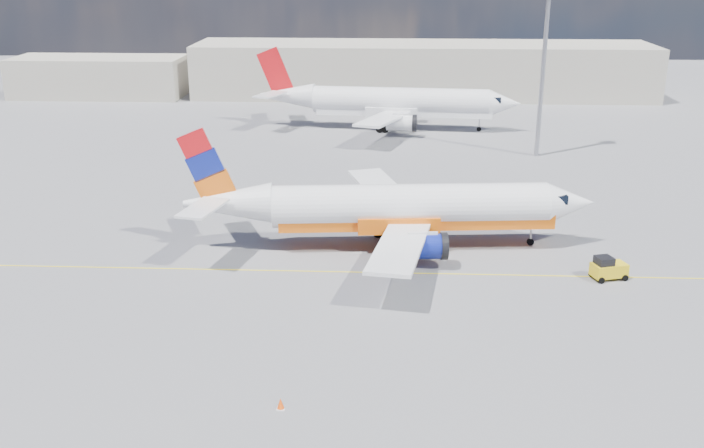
{
  "coord_description": "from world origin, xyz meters",
  "views": [
    {
      "loc": [
        0.04,
        -47.99,
        21.43
      ],
      "look_at": [
        -2.45,
        3.27,
        3.5
      ],
      "focal_mm": 40.0,
      "sensor_mm": 36.0,
      "label": 1
    }
  ],
  "objects_px": {
    "main_jet": "(397,208)",
    "gse_tug": "(608,268)",
    "traffic_cone": "(281,404)",
    "second_jet": "(392,103)"
  },
  "relations": [
    {
      "from": "main_jet",
      "to": "gse_tug",
      "type": "height_order",
      "value": "main_jet"
    },
    {
      "from": "second_jet",
      "to": "gse_tug",
      "type": "xyz_separation_m",
      "value": [
        14.93,
        -47.62,
        -2.57
      ]
    },
    {
      "from": "main_jet",
      "to": "second_jet",
      "type": "height_order",
      "value": "second_jet"
    },
    {
      "from": "traffic_cone",
      "to": "main_jet",
      "type": "bearing_deg",
      "value": 75.66
    },
    {
      "from": "second_jet",
      "to": "main_jet",
      "type": "bearing_deg",
      "value": -84.79
    },
    {
      "from": "gse_tug",
      "to": "traffic_cone",
      "type": "relative_size",
      "value": 4.41
    },
    {
      "from": "main_jet",
      "to": "second_jet",
      "type": "distance_m",
      "value": 42.17
    },
    {
      "from": "second_jet",
      "to": "gse_tug",
      "type": "bearing_deg",
      "value": -67.92
    },
    {
      "from": "main_jet",
      "to": "traffic_cone",
      "type": "bearing_deg",
      "value": -109.59
    },
    {
      "from": "second_jet",
      "to": "traffic_cone",
      "type": "bearing_deg",
      "value": -90.09
    }
  ]
}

